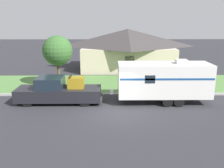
% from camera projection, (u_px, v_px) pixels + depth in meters
% --- Properties ---
extents(ground_plane, '(120.00, 120.00, 0.00)m').
position_uv_depth(ground_plane, '(113.00, 112.00, 16.60)').
color(ground_plane, '#2D2D33').
extents(curb_strip, '(80.00, 0.30, 0.14)m').
position_uv_depth(curb_strip, '(112.00, 94.00, 20.21)').
color(curb_strip, '#999993').
rests_on(curb_strip, ground_plane).
extents(lawn_strip, '(80.00, 7.00, 0.03)m').
position_uv_depth(lawn_strip, '(112.00, 84.00, 23.75)').
color(lawn_strip, '#568442').
rests_on(lawn_strip, ground_plane).
extents(house_across_street, '(11.62, 7.65, 4.82)m').
position_uv_depth(house_across_street, '(127.00, 48.00, 30.34)').
color(house_across_street, beige).
rests_on(house_across_street, ground_plane).
extents(pickup_truck, '(6.24, 2.03, 2.04)m').
position_uv_depth(pickup_truck, '(58.00, 91.00, 18.25)').
color(pickup_truck, black).
rests_on(pickup_truck, ground_plane).
extents(travel_trailer, '(7.66, 2.31, 3.19)m').
position_uv_depth(travel_trailer, '(164.00, 80.00, 18.12)').
color(travel_trailer, black).
rests_on(travel_trailer, ground_plane).
extents(mailbox, '(0.48, 0.20, 1.22)m').
position_uv_depth(mailbox, '(79.00, 82.00, 20.67)').
color(mailbox, brown).
rests_on(mailbox, ground_plane).
extents(tree_in_yard, '(2.61, 2.61, 4.62)m').
position_uv_depth(tree_in_yard, '(57.00, 51.00, 21.74)').
color(tree_in_yard, brown).
rests_on(tree_in_yard, ground_plane).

